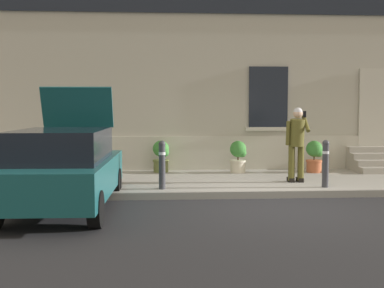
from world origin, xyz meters
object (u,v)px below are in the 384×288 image
planter_olive (161,155)px  planter_cream (238,156)px  bollard_near_person (326,162)px  planter_charcoal (84,156)px  planter_terracotta (315,156)px  person_on_phone (297,140)px  hatchback_car_teal (63,167)px  bollard_far_left (162,163)px

planter_olive → planter_cream: same height
bollard_near_person → planter_charcoal: bearing=153.4°
planter_charcoal → planter_terracotta: (6.21, -0.36, 0.00)m
bollard_near_person → planter_charcoal: (-5.66, 2.83, -0.11)m
planter_olive → planter_terracotta: bearing=-4.5°
planter_cream → planter_terracotta: same height
planter_olive → planter_terracotta: 4.15m
bollard_near_person → person_on_phone: bearing=120.8°
hatchback_car_teal → bollard_far_left: size_ratio=3.93×
bollard_far_left → planter_charcoal: bearing=126.3°
bollard_far_left → planter_cream: size_ratio=1.22×
planter_olive → planter_cream: size_ratio=1.00×
person_on_phone → hatchback_car_teal: bearing=-173.2°
planter_charcoal → hatchback_car_teal: bearing=-86.5°
planter_cream → planter_terracotta: bearing=-1.6°
bollard_near_person → planter_olive: (-3.59, 2.80, -0.11)m
planter_terracotta → bollard_far_left: bearing=-149.1°
bollard_near_person → planter_terracotta: 2.54m
bollard_far_left → planter_charcoal: (-2.08, 2.83, -0.11)m
planter_cream → planter_terracotta: 2.07m
planter_olive → planter_terracotta: size_ratio=1.00×
hatchback_car_teal → planter_cream: hatchback_car_teal is taller
bollard_near_person → bollard_far_left: 3.58m
planter_charcoal → planter_olive: (2.07, -0.03, 0.00)m
bollard_far_left → hatchback_car_teal: bearing=-143.0°
hatchback_car_teal → planter_charcoal: size_ratio=4.77×
bollard_near_person → planter_cream: (-1.52, 2.53, -0.11)m
bollard_near_person → planter_cream: bollard_near_person is taller
hatchback_car_teal → person_on_phone: hatchback_car_teal is taller
bollard_far_left → planter_terracotta: size_ratio=1.22×
hatchback_car_teal → bollard_near_person: bearing=14.3°
planter_cream → hatchback_car_teal: bearing=-134.9°
person_on_phone → planter_cream: person_on_phone is taller
planter_charcoal → planter_olive: 2.07m
bollard_far_left → planter_cream: 3.27m
planter_charcoal → planter_cream: bearing=-4.1°
hatchback_car_teal → planter_terracotta: size_ratio=4.77×
person_on_phone → bollard_far_left: bearing=177.0°
hatchback_car_teal → planter_cream: 5.51m
planter_olive → hatchback_car_teal: bearing=-113.5°
bollard_far_left → person_on_phone: bearing=13.2°
planter_charcoal → planter_olive: size_ratio=1.00×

